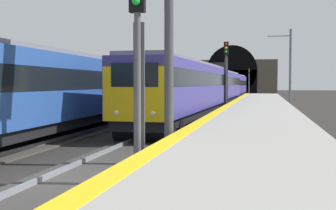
{
  "coord_description": "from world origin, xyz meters",
  "views": [
    {
      "loc": [
        -10.66,
        -4.82,
        2.58
      ],
      "look_at": [
        12.32,
        0.13,
        1.43
      ],
      "focal_mm": 47.81,
      "sensor_mm": 36.0,
      "label": 1
    }
  ],
  "objects_px": {
    "railway_signal_far": "(249,79)",
    "overhead_signal_gantry": "(39,6)",
    "railway_signal_mid": "(226,71)",
    "railway_signal_near": "(138,57)",
    "train_adjacent_platform": "(119,87)",
    "train_main_approaching": "(219,86)",
    "catenary_mast_near": "(290,69)"
  },
  "relations": [
    {
      "from": "train_main_approaching",
      "to": "railway_signal_near",
      "type": "height_order",
      "value": "railway_signal_near"
    },
    {
      "from": "railway_signal_near",
      "to": "overhead_signal_gantry",
      "type": "bearing_deg",
      "value": -124.71
    },
    {
      "from": "overhead_signal_gantry",
      "to": "railway_signal_mid",
      "type": "bearing_deg",
      "value": -10.2
    },
    {
      "from": "train_adjacent_platform",
      "to": "railway_signal_far",
      "type": "relative_size",
      "value": 6.94
    },
    {
      "from": "railway_signal_near",
      "to": "overhead_signal_gantry",
      "type": "height_order",
      "value": "overhead_signal_gantry"
    },
    {
      "from": "railway_signal_near",
      "to": "catenary_mast_near",
      "type": "xyz_separation_m",
      "value": [
        31.18,
        -5.28,
        0.6
      ]
    },
    {
      "from": "railway_signal_mid",
      "to": "overhead_signal_gantry",
      "type": "xyz_separation_m",
      "value": [
        -23.04,
        4.15,
        1.54
      ]
    },
    {
      "from": "railway_signal_mid",
      "to": "train_main_approaching",
      "type": "bearing_deg",
      "value": -171.82
    },
    {
      "from": "railway_signal_near",
      "to": "catenary_mast_near",
      "type": "bearing_deg",
      "value": 170.4
    },
    {
      "from": "train_adjacent_platform",
      "to": "train_main_approaching",
      "type": "bearing_deg",
      "value": -14.53
    },
    {
      "from": "train_adjacent_platform",
      "to": "railway_signal_far",
      "type": "xyz_separation_m",
      "value": [
        63.88,
        -6.5,
        1.12
      ]
    },
    {
      "from": "train_main_approaching",
      "to": "railway_signal_mid",
      "type": "xyz_separation_m",
      "value": [
        -12.48,
        -1.79,
        1.28
      ]
    },
    {
      "from": "train_adjacent_platform",
      "to": "railway_signal_mid",
      "type": "relative_size",
      "value": 6.67
    },
    {
      "from": "train_main_approaching",
      "to": "railway_signal_far",
      "type": "bearing_deg",
      "value": 179.15
    },
    {
      "from": "train_main_approaching",
      "to": "train_adjacent_platform",
      "type": "relative_size",
      "value": 1.61
    },
    {
      "from": "railway_signal_far",
      "to": "overhead_signal_gantry",
      "type": "xyz_separation_m",
      "value": [
        -79.11,
        4.15,
        1.66
      ]
    },
    {
      "from": "railway_signal_mid",
      "to": "train_adjacent_platform",
      "type": "bearing_deg",
      "value": -39.77
    },
    {
      "from": "train_adjacent_platform",
      "to": "railway_signal_far",
      "type": "distance_m",
      "value": 64.22
    },
    {
      "from": "train_main_approaching",
      "to": "railway_signal_far",
      "type": "relative_size",
      "value": 11.18
    },
    {
      "from": "overhead_signal_gantry",
      "to": "catenary_mast_near",
      "type": "relative_size",
      "value": 1.2
    },
    {
      "from": "railway_signal_mid",
      "to": "catenary_mast_near",
      "type": "bearing_deg",
      "value": 134.99
    },
    {
      "from": "train_adjacent_platform",
      "to": "overhead_signal_gantry",
      "type": "bearing_deg",
      "value": -172.69
    },
    {
      "from": "train_main_approaching",
      "to": "railway_signal_mid",
      "type": "bearing_deg",
      "value": 9.68
    },
    {
      "from": "train_adjacent_platform",
      "to": "railway_signal_near",
      "type": "xyz_separation_m",
      "value": [
        -18.1,
        -6.5,
        0.92
      ]
    },
    {
      "from": "railway_signal_mid",
      "to": "overhead_signal_gantry",
      "type": "distance_m",
      "value": 23.46
    },
    {
      "from": "catenary_mast_near",
      "to": "overhead_signal_gantry",
      "type": "bearing_deg",
      "value": 161.59
    },
    {
      "from": "train_main_approaching",
      "to": "railway_signal_far",
      "type": "xyz_separation_m",
      "value": [
        43.59,
        -1.79,
        1.16
      ]
    },
    {
      "from": "catenary_mast_near",
      "to": "railway_signal_near",
      "type": "bearing_deg",
      "value": 170.4
    },
    {
      "from": "train_adjacent_platform",
      "to": "overhead_signal_gantry",
      "type": "height_order",
      "value": "overhead_signal_gantry"
    },
    {
      "from": "railway_signal_near",
      "to": "railway_signal_mid",
      "type": "bearing_deg",
      "value": -180.0
    },
    {
      "from": "overhead_signal_gantry",
      "to": "railway_signal_near",
      "type": "bearing_deg",
      "value": -124.71
    },
    {
      "from": "train_adjacent_platform",
      "to": "railway_signal_far",
      "type": "bearing_deg",
      "value": -7.28
    }
  ]
}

